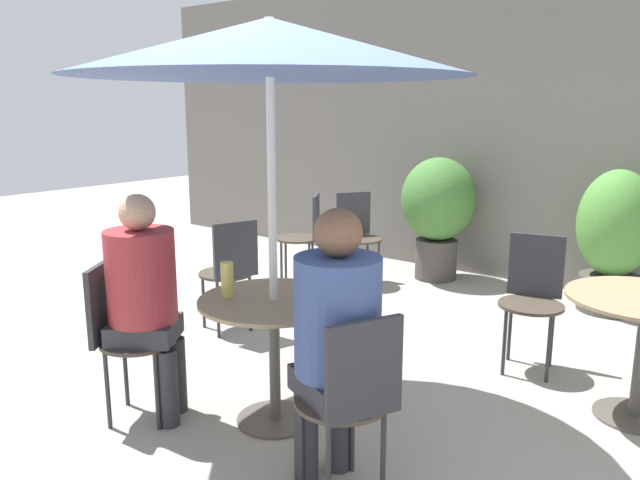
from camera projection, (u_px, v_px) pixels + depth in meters
ground_plane at (291, 430)px, 3.35m from camera, size 20.00×20.00×0.00m
storefront_wall at (541, 128)px, 5.81m from camera, size 10.00×0.06×3.00m
cafe_table_near at (274, 327)px, 3.34m from camera, size 0.81×0.81×0.70m
bistro_chair_0 at (120, 326)px, 3.38m from camera, size 0.47×0.46×0.88m
bistro_chair_1 at (352, 392)px, 2.61m from camera, size 0.46×0.45×0.88m
bistro_chair_2 at (231, 265)px, 4.67m from camera, size 0.45×0.43×0.88m
bistro_chair_3 at (357, 229)px, 6.03m from camera, size 0.47×0.46×0.88m
bistro_chair_4 at (533, 289)px, 4.07m from camera, size 0.42×0.44×0.88m
bistro_chair_5 at (307, 230)px, 5.97m from camera, size 0.47×0.46×0.88m
seated_person_0 at (145, 290)px, 3.33m from camera, size 0.47×0.46×1.26m
seated_person_1 at (336, 330)px, 2.69m from camera, size 0.46×0.44×1.30m
beer_glass_0 at (227, 279)px, 3.33m from camera, size 0.07×0.07×0.19m
beer_glass_1 at (316, 291)px, 3.17m from camera, size 0.07×0.07×0.15m
potted_plant_0 at (438, 207)px, 6.12m from camera, size 0.73×0.73×1.21m
potted_plant_1 at (615, 237)px, 5.16m from camera, size 0.62×0.62×1.20m
umbrella at (270, 48)px, 3.03m from camera, size 1.99×1.99×2.12m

